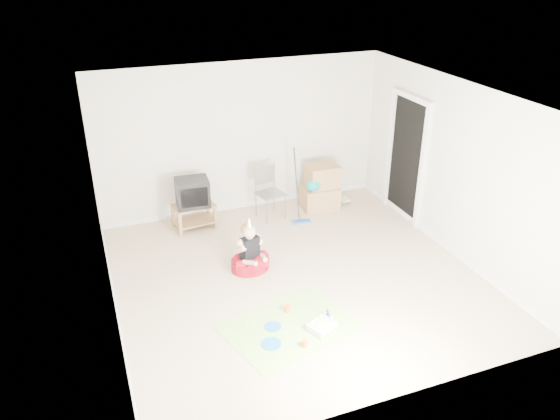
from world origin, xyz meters
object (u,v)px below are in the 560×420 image
object	(u,v)px
seated_woman	(250,257)
tv_stand	(194,214)
birthday_cake	(322,327)
crt_tv	(192,192)
folding_chair	(271,194)
cardboard_boxes	(321,188)

from	to	relation	value
seated_woman	tv_stand	bearing A→B (deg)	106.82
tv_stand	birthday_cake	size ratio (longest dim) A/B	1.79
seated_woman	crt_tv	bearing A→B (deg)	106.82
tv_stand	birthday_cake	distance (m)	3.33
crt_tv	birthday_cake	size ratio (longest dim) A/B	1.32
crt_tv	folding_chair	size ratio (longest dim) A/B	0.57
birthday_cake	cardboard_boxes	bearing A→B (deg)	65.74
folding_chair	birthday_cake	bearing A→B (deg)	-98.47
cardboard_boxes	birthday_cake	bearing A→B (deg)	-114.26
seated_woman	cardboard_boxes	bearing A→B (deg)	39.67
birthday_cake	folding_chair	bearing A→B (deg)	81.53
tv_stand	cardboard_boxes	bearing A→B (deg)	-1.29
folding_chair	seated_woman	bearing A→B (deg)	-120.14
tv_stand	seated_woman	xyz separation A→B (m)	(0.47, -1.55, -0.07)
cardboard_boxes	seated_woman	bearing A→B (deg)	-140.33
crt_tv	cardboard_boxes	xyz separation A→B (m)	(2.28, -0.05, -0.26)
crt_tv	cardboard_boxes	bearing A→B (deg)	3.38
tv_stand	folding_chair	xyz separation A→B (m)	(1.32, -0.09, 0.20)
crt_tv	folding_chair	xyz separation A→B (m)	(1.32, -0.09, -0.20)
folding_chair	seated_woman	distance (m)	1.71
crt_tv	birthday_cake	xyz separation A→B (m)	(0.85, -3.21, -0.60)
crt_tv	cardboard_boxes	world-z (taller)	crt_tv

